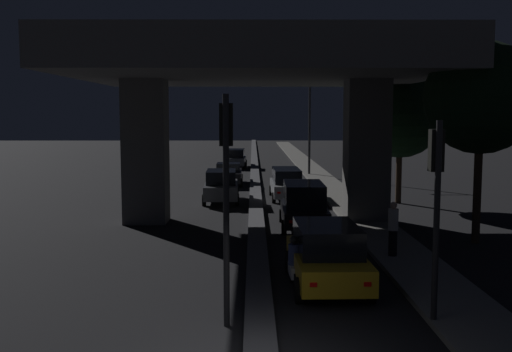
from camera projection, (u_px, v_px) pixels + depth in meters
name	position (u px, v px, depth m)	size (l,w,h in m)	color
median_divider	(255.00, 176.00, 45.98)	(0.69, 126.00, 0.21)	#4C4C51
sidewalk_right	(330.00, 187.00, 39.05)	(2.06, 126.00, 0.15)	slate
elevated_overpass	(256.00, 71.00, 26.13)	(15.50, 13.30, 8.76)	#5B5956
traffic_light_left_of_median	(226.00, 170.00, 13.34)	(0.30, 0.49, 5.24)	black
traffic_light_right_of_median	(436.00, 186.00, 13.41)	(0.30, 0.49, 4.67)	black
street_lamp	(306.00, 117.00, 46.53)	(2.27, 0.32, 7.81)	#2D2D30
car_taxi_yellow_lead	(327.00, 254.00, 16.64)	(2.13, 4.55, 1.76)	gold
car_black_second	(304.00, 205.00, 25.32)	(2.03, 4.35, 1.91)	black
car_silver_third	(286.00, 183.00, 34.05)	(1.89, 4.83, 1.73)	gray
car_grey_lead_oncoming	(221.00, 186.00, 32.85)	(2.06, 4.46, 1.75)	#515459
car_black_second_oncoming	(228.00, 174.00, 41.08)	(2.00, 4.73, 1.47)	black
car_grey_third_oncoming	(235.00, 158.00, 54.08)	(2.07, 4.55, 1.68)	#515459
motorcycle_white_filtering_near	(294.00, 266.00, 16.56)	(0.33, 1.76, 1.47)	black
pedestrian_on_sidewalk	(393.00, 228.00, 19.65)	(0.33, 0.33, 1.79)	black
roadside_tree_kerbside_near	(481.00, 98.00, 21.89)	(4.15, 4.15, 7.49)	#38281C
roadside_tree_kerbside_mid	(400.00, 114.00, 31.97)	(4.70, 4.70, 7.17)	#2D2116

